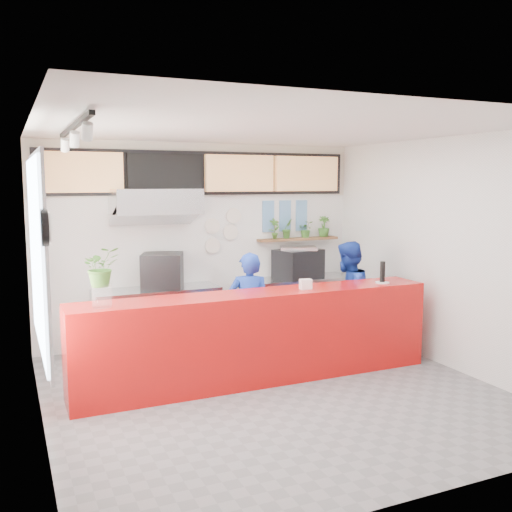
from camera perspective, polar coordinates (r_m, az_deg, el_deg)
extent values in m
plane|color=slate|center=(6.81, 1.66, -13.36)|extent=(5.00, 5.00, 0.00)
plane|color=silver|center=(6.40, 1.76, 12.64)|extent=(5.00, 5.00, 0.00)
plane|color=white|center=(8.74, -5.38, 1.35)|extent=(5.00, 0.00, 5.00)
plane|color=white|center=(5.83, -21.09, -2.13)|extent=(0.00, 5.00, 5.00)
plane|color=white|center=(7.84, 18.43, 0.31)|extent=(0.00, 5.00, 5.00)
cube|color=#B80E0D|center=(6.99, 0.25, -8.08)|extent=(4.50, 0.60, 1.10)
cube|color=beige|center=(8.69, -5.45, 8.58)|extent=(5.00, 0.02, 0.80)
cube|color=#B2B5BA|center=(8.42, -9.84, -6.22)|extent=(1.80, 0.60, 0.90)
cube|color=black|center=(8.30, -9.34, -1.46)|extent=(0.73, 0.73, 0.50)
cube|color=#B2B5BA|center=(8.14, -10.02, 5.41)|extent=(1.20, 0.70, 0.35)
cube|color=#B2B5BA|center=(8.15, -9.98, 4.01)|extent=(1.20, 0.69, 0.31)
cube|color=#B2B5BA|center=(9.22, 4.21, -4.93)|extent=(1.80, 0.60, 0.90)
cube|color=black|center=(9.10, 4.24, -0.77)|extent=(0.82, 0.68, 0.45)
cube|color=silver|center=(9.07, 4.25, 0.79)|extent=(0.68, 0.58, 0.05)
cube|color=brown|center=(9.28, 4.23, 1.71)|extent=(1.40, 0.18, 0.04)
cube|color=tan|center=(8.19, -17.00, 8.02)|extent=(1.10, 0.10, 0.55)
cube|color=black|center=(8.41, -9.06, 8.22)|extent=(1.10, 0.10, 0.55)
cube|color=tan|center=(8.78, -1.64, 8.27)|extent=(1.10, 0.10, 0.55)
cube|color=tan|center=(9.28, 5.07, 8.19)|extent=(1.10, 0.10, 0.55)
cube|color=black|center=(8.66, -5.38, 8.25)|extent=(4.80, 0.04, 0.65)
cube|color=silver|center=(6.10, -21.04, 0.17)|extent=(0.04, 2.20, 1.90)
cube|color=#B2B5BA|center=(6.10, -20.85, 0.18)|extent=(0.03, 2.30, 2.00)
cylinder|color=black|center=(4.87, -20.38, 2.65)|extent=(0.05, 0.30, 0.30)
cylinder|color=white|center=(4.87, -20.03, 2.67)|extent=(0.02, 0.26, 0.26)
cube|color=black|center=(5.81, -17.73, 12.25)|extent=(0.05, 2.40, 0.04)
cylinder|color=silver|center=(8.74, -4.40, 3.00)|extent=(0.24, 0.03, 0.24)
cylinder|color=silver|center=(8.85, -2.56, 2.42)|extent=(0.24, 0.03, 0.24)
cylinder|color=silver|center=(8.77, -4.38, 1.05)|extent=(0.24, 0.03, 0.24)
cylinder|color=silver|center=(8.85, -2.27, 4.05)|extent=(0.24, 0.03, 0.24)
cube|color=#598CBF|center=(9.09, 1.23, 4.77)|extent=(0.20, 0.02, 0.25)
cube|color=#598CBF|center=(9.23, 2.93, 4.80)|extent=(0.20, 0.02, 0.25)
cube|color=#598CBF|center=(9.36, 4.57, 4.82)|extent=(0.20, 0.02, 0.25)
cube|color=#598CBF|center=(9.11, 1.23, 3.20)|extent=(0.20, 0.02, 0.25)
cube|color=#598CBF|center=(9.24, 2.92, 3.25)|extent=(0.20, 0.02, 0.25)
cube|color=#598CBF|center=(9.38, 4.56, 3.30)|extent=(0.20, 0.02, 0.25)
imported|color=#163197|center=(7.45, -0.67, -5.44)|extent=(0.66, 0.56, 1.52)
imported|color=#163197|center=(8.16, 9.11, -4.14)|extent=(0.98, 0.94, 1.59)
imported|color=#3A6E26|center=(9.07, 1.86, 2.77)|extent=(0.18, 0.13, 0.33)
imported|color=#3A6E26|center=(9.18, 3.16, 2.77)|extent=(0.21, 0.18, 0.32)
imported|color=#3A6E26|center=(9.34, 5.04, 2.69)|extent=(0.31, 0.29, 0.27)
imported|color=#3A6E26|center=(9.50, 6.80, 2.96)|extent=(0.23, 0.21, 0.34)
cylinder|color=white|center=(6.25, -15.15, -3.82)|extent=(0.22, 0.22, 0.25)
imported|color=#3A6E26|center=(6.20, -15.24, -1.05)|extent=(0.43, 0.39, 0.42)
cube|color=white|center=(7.08, 4.98, -2.82)|extent=(0.15, 0.10, 0.12)
cylinder|color=white|center=(7.67, 12.51, -2.61)|extent=(0.19, 0.19, 0.01)
cylinder|color=black|center=(7.65, 12.54, -1.54)|extent=(0.08, 0.08, 0.27)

